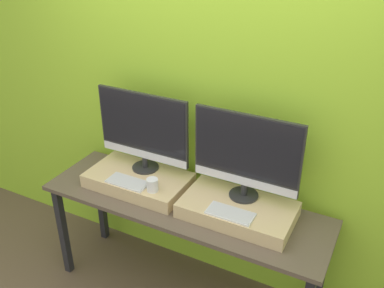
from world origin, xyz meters
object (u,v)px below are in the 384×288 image
(monitor_left, at_px, (143,129))
(monitor_right, at_px, (246,154))
(keyboard_left, at_px, (128,182))
(keyboard_right, at_px, (230,213))
(mug, at_px, (152,185))

(monitor_left, bearing_deg, monitor_right, 0.00)
(monitor_right, bearing_deg, keyboard_left, -163.79)
(keyboard_right, bearing_deg, mug, 180.00)
(monitor_left, distance_m, mug, 0.39)
(monitor_left, distance_m, keyboard_left, 0.36)
(monitor_right, bearing_deg, keyboard_right, -90.00)
(mug, bearing_deg, keyboard_right, 0.00)
(keyboard_left, relative_size, keyboard_right, 1.00)
(keyboard_left, height_order, monitor_right, monitor_right)
(mug, height_order, monitor_right, monitor_right)
(monitor_left, relative_size, keyboard_right, 2.39)
(monitor_right, height_order, keyboard_right, monitor_right)
(monitor_left, height_order, keyboard_right, monitor_left)
(keyboard_left, height_order, keyboard_right, same)
(monitor_left, height_order, keyboard_left, monitor_left)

